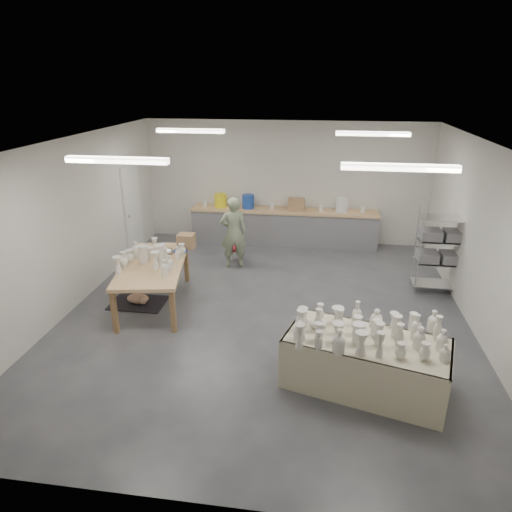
% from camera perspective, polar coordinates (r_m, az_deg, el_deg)
% --- Properties ---
extents(room, '(8.00, 8.02, 3.00)m').
position_cam_1_polar(room, '(7.59, 0.57, 6.99)').
color(room, '#424449').
rests_on(room, ground).
extents(back_counter, '(4.60, 0.60, 1.24)m').
position_cam_1_polar(back_counter, '(11.46, 3.44, 3.83)').
color(back_counter, tan).
rests_on(back_counter, ground).
extents(wire_shelf, '(0.88, 0.48, 1.80)m').
position_cam_1_polar(wire_shelf, '(9.42, 22.06, 1.03)').
color(wire_shelf, silver).
rests_on(wire_shelf, ground).
extents(drying_table, '(2.30, 1.56, 1.12)m').
position_cam_1_polar(drying_table, '(6.43, 13.42, -12.51)').
color(drying_table, olive).
rests_on(drying_table, ground).
extents(work_table, '(1.46, 2.34, 1.18)m').
position_cam_1_polar(work_table, '(8.50, -12.50, -0.61)').
color(work_table, tan).
rests_on(work_table, ground).
extents(rug, '(1.00, 0.70, 0.02)m').
position_cam_1_polar(rug, '(8.87, -14.50, -5.69)').
color(rug, black).
rests_on(rug, ground).
extents(cat, '(0.48, 0.39, 0.18)m').
position_cam_1_polar(cat, '(8.80, -14.47, -5.16)').
color(cat, white).
rests_on(cat, rug).
extents(potter, '(0.65, 0.51, 1.58)m').
position_cam_1_polar(potter, '(9.96, -2.84, 2.95)').
color(potter, gray).
rests_on(potter, ground).
extents(red_stool, '(0.43, 0.43, 0.34)m').
position_cam_1_polar(red_stool, '(10.38, -2.51, 0.87)').
color(red_stool, '#AA1824').
rests_on(red_stool, ground).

